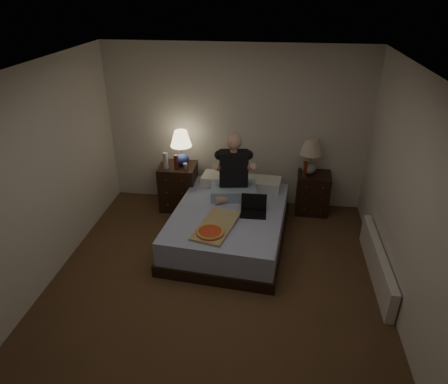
# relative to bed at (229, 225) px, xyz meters

# --- Properties ---
(floor) EXTENTS (4.00, 4.50, 0.00)m
(floor) POSITION_rel_bed_xyz_m (-0.05, -1.07, -0.24)
(floor) COLOR brown
(floor) RESTS_ON ground
(ceiling) EXTENTS (4.00, 4.50, 0.00)m
(ceiling) POSITION_rel_bed_xyz_m (-0.05, -1.07, 2.26)
(ceiling) COLOR white
(ceiling) RESTS_ON ground
(wall_back) EXTENTS (4.00, 0.00, 2.50)m
(wall_back) POSITION_rel_bed_xyz_m (-0.05, 1.18, 1.01)
(wall_back) COLOR silver
(wall_back) RESTS_ON ground
(wall_left) EXTENTS (0.00, 4.50, 2.50)m
(wall_left) POSITION_rel_bed_xyz_m (-2.05, -1.07, 1.01)
(wall_left) COLOR silver
(wall_left) RESTS_ON ground
(wall_right) EXTENTS (0.00, 4.50, 2.50)m
(wall_right) POSITION_rel_bed_xyz_m (1.95, -1.07, 1.01)
(wall_right) COLOR silver
(wall_right) RESTS_ON ground
(bed) EXTENTS (1.62, 2.06, 0.48)m
(bed) POSITION_rel_bed_xyz_m (0.00, 0.00, 0.00)
(bed) COLOR #5B6DB6
(bed) RESTS_ON floor
(nightstand_left) EXTENTS (0.57, 0.51, 0.72)m
(nightstand_left) POSITION_rel_bed_xyz_m (-0.91, 0.85, 0.12)
(nightstand_left) COLOR black
(nightstand_left) RESTS_ON floor
(nightstand_right) EXTENTS (0.51, 0.46, 0.64)m
(nightstand_right) POSITION_rel_bed_xyz_m (1.19, 0.98, 0.08)
(nightstand_right) COLOR black
(nightstand_right) RESTS_ON floor
(lamp_left) EXTENTS (0.41, 0.41, 0.56)m
(lamp_left) POSITION_rel_bed_xyz_m (-0.84, 0.87, 0.76)
(lamp_left) COLOR navy
(lamp_left) RESTS_ON nightstand_left
(lamp_right) EXTENTS (0.36, 0.36, 0.56)m
(lamp_right) POSITION_rel_bed_xyz_m (1.10, 0.98, 0.68)
(lamp_right) COLOR gray
(lamp_right) RESTS_ON nightstand_right
(water_bottle) EXTENTS (0.07, 0.07, 0.25)m
(water_bottle) POSITION_rel_bed_xyz_m (-1.05, 0.74, 0.60)
(water_bottle) COLOR silver
(water_bottle) RESTS_ON nightstand_left
(soda_can) EXTENTS (0.07, 0.07, 0.10)m
(soda_can) POSITION_rel_bed_xyz_m (-0.75, 0.73, 0.53)
(soda_can) COLOR #BBBAB5
(soda_can) RESTS_ON nightstand_left
(beer_bottle_left) EXTENTS (0.06, 0.06, 0.23)m
(beer_bottle_left) POSITION_rel_bed_xyz_m (-0.89, 0.72, 0.59)
(beer_bottle_left) COLOR #541C0C
(beer_bottle_left) RESTS_ON nightstand_left
(beer_bottle_right) EXTENTS (0.06, 0.06, 0.23)m
(beer_bottle_right) POSITION_rel_bed_xyz_m (1.03, 0.90, 0.52)
(beer_bottle_right) COLOR #60210D
(beer_bottle_right) RESTS_ON nightstand_right
(person) EXTENTS (0.73, 0.61, 0.93)m
(person) POSITION_rel_bed_xyz_m (0.01, 0.42, 0.71)
(person) COLOR black
(person) RESTS_ON bed
(laptop) EXTENTS (0.34, 0.28, 0.24)m
(laptop) POSITION_rel_bed_xyz_m (0.33, -0.07, 0.36)
(laptop) COLOR black
(laptop) RESTS_ON bed
(pizza_box) EXTENTS (0.57, 0.83, 0.08)m
(pizza_box) POSITION_rel_bed_xyz_m (-0.16, -0.64, 0.28)
(pizza_box) COLOR tan
(pizza_box) RESTS_ON bed
(radiator) EXTENTS (0.10, 1.60, 0.40)m
(radiator) POSITION_rel_bed_xyz_m (1.88, -0.54, -0.04)
(radiator) COLOR silver
(radiator) RESTS_ON floor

